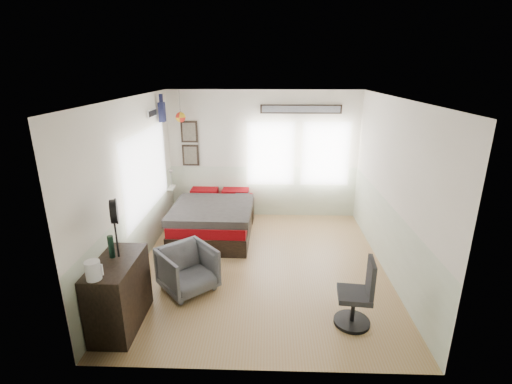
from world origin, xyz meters
TOP-DOWN VIEW (x-y plane):
  - ground_plane at (0.00, 0.00)m, footprint 4.00×4.50m
  - room_shell at (-0.08, 0.19)m, footprint 4.02×4.52m
  - wall_decor at (-1.10, 1.96)m, footprint 3.55×1.32m
  - bed at (-0.95, 1.24)m, footprint 1.51×2.06m
  - dresser at (-1.74, -1.53)m, footprint 0.48×1.00m
  - armchair at (-1.06, -0.72)m, footprint 1.01×1.01m
  - nightstand at (-0.43, 1.88)m, footprint 0.48×0.39m
  - task_chair at (1.24, -1.43)m, footprint 0.46×0.46m
  - kettle at (-1.81, -1.93)m, footprint 0.19×0.16m
  - bottle at (-1.81, -1.43)m, footprint 0.07×0.07m
  - stand_fan at (-1.73, -1.41)m, footprint 0.18×0.30m
  - black_bag at (-0.43, 1.88)m, footprint 0.30×0.21m

SIDE VIEW (x-z plane):
  - ground_plane at x=0.00m, z-range -0.01..0.00m
  - nightstand at x=-0.43m, z-range 0.00..0.46m
  - bed at x=-0.95m, z-range -0.01..0.64m
  - armchair at x=-1.06m, z-range 0.00..0.66m
  - task_chair at x=1.24m, z-range -0.09..0.83m
  - dresser at x=-1.74m, z-range 0.00..0.90m
  - black_bag at x=-0.43m, z-range 0.46..0.63m
  - kettle at x=-1.81m, z-range 0.90..1.12m
  - bottle at x=-1.81m, z-range 0.90..1.19m
  - stand_fan at x=-1.73m, z-range 1.11..1.86m
  - room_shell at x=-0.08m, z-range 0.26..2.97m
  - wall_decor at x=-1.10m, z-range 1.38..2.82m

